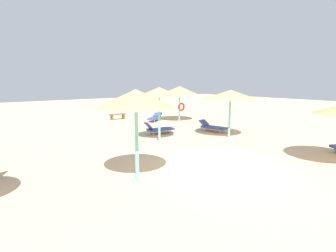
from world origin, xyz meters
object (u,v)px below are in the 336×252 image
object	(u,v)px
parasol_1	(159,92)
bench_0	(118,115)
lounger_0	(212,127)
parasol_4	(179,91)
lounger_1	(159,129)
lounger_4	(155,117)
parasol_5	(136,99)
parasol_0	(230,95)

from	to	relation	value
parasol_1	bench_0	distance (m)	9.37
lounger_0	parasol_4	bearing A→B (deg)	76.78
parasol_1	lounger_1	distance (m)	3.17
lounger_4	bench_0	world-z (taller)	lounger_4
parasol_5	lounger_4	world-z (taller)	parasol_5
parasol_1	parasol_4	xyz separation A→B (m)	(5.54, 4.90, -0.19)
parasol_0	parasol_1	xyz separation A→B (m)	(-3.84, 1.63, 0.18)
parasol_0	lounger_1	world-z (taller)	parasol_0
parasol_4	lounger_4	bearing A→B (deg)	140.63
parasol_4	parasol_0	bearing A→B (deg)	-104.62
parasol_4	lounger_1	distance (m)	5.78
parasol_4	bench_0	size ratio (longest dim) A/B	2.07
parasol_4	parasol_5	size ratio (longest dim) A/B	1.03
parasol_0	lounger_1	bearing A→B (deg)	127.94
lounger_0	parasol_1	bearing A→B (deg)	-176.75
parasol_0	bench_0	world-z (taller)	parasol_0
lounger_0	lounger_1	world-z (taller)	lounger_1
parasol_5	lounger_4	bearing A→B (deg)	52.61
parasol_5	lounger_4	xyz separation A→B (m)	(7.96, 10.41, -2.41)
parasol_1	lounger_0	size ratio (longest dim) A/B	1.49
lounger_0	lounger_4	xyz separation A→B (m)	(-0.45, 5.91, -0.01)
parasol_0	parasol_5	size ratio (longest dim) A/B	1.01
bench_0	parasol_1	bearing A→B (deg)	-102.75
parasol_1	bench_0	bearing A→B (deg)	77.25
parasol_4	parasol_1	bearing A→B (deg)	-138.52
parasol_4	lounger_4	size ratio (longest dim) A/B	1.61
lounger_0	bench_0	distance (m)	8.94
parasol_4	lounger_0	xyz separation A→B (m)	(-1.09, -4.65, -2.17)
parasol_5	bench_0	xyz separation A→B (m)	(5.96, 13.10, -2.37)
parasol_4	parasol_5	world-z (taller)	parasol_5
lounger_1	lounger_0	bearing A→B (deg)	-24.75
parasol_0	bench_0	bearing A→B (deg)	99.93
bench_0	lounger_4	bearing A→B (deg)	-53.38
parasol_0	parasol_5	world-z (taller)	parasol_5
lounger_4	lounger_0	bearing A→B (deg)	-85.65
parasol_0	lounger_0	xyz separation A→B (m)	(0.61, 1.88, -2.18)
parasol_1	lounger_4	bearing A→B (deg)	57.01
parasol_5	lounger_1	world-z (taller)	parasol_5
lounger_0	parasol_5	bearing A→B (deg)	-151.83
parasol_4	lounger_0	world-z (taller)	parasol_4
parasol_1	parasol_4	world-z (taller)	parasol_1
parasol_1	parasol_4	size ratio (longest dim) A/B	0.95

